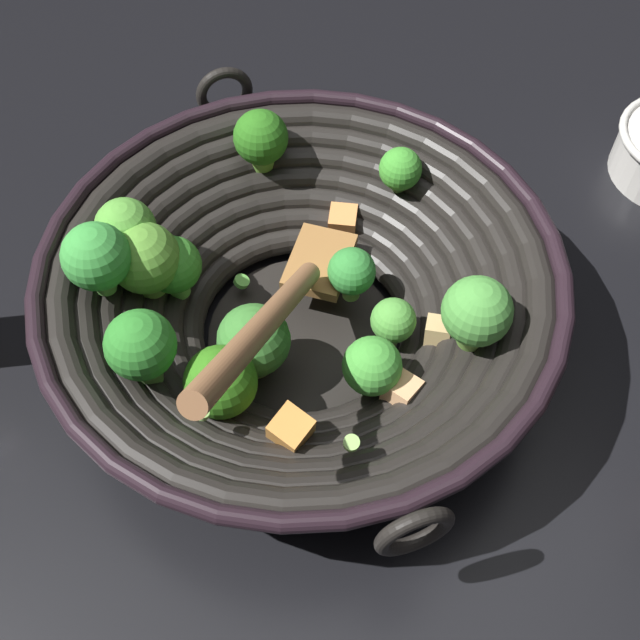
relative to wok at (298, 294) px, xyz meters
The scene contains 2 objects.
ground_plane 0.07m from the wok, 98.99° to the left, with size 4.00×4.00×0.00m, color black.
wok is the anchor object (origin of this frame).
Camera 1 is at (0.37, -0.04, 0.57)m, focal length 43.25 mm.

